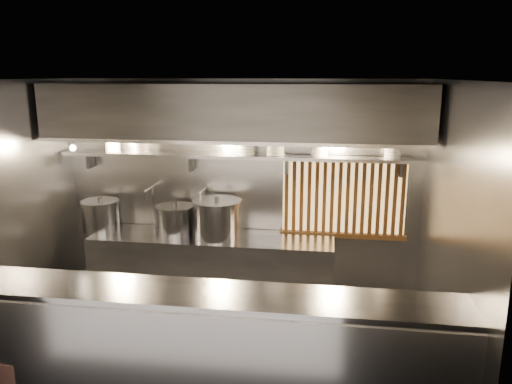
% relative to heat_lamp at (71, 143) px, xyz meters
% --- Properties ---
extents(floor, '(4.50, 4.50, 0.00)m').
position_rel_heat_lamp_xyz_m(floor, '(1.90, -0.85, -2.07)').
color(floor, black).
rests_on(floor, ground).
extents(ceiling, '(4.50, 4.50, 0.00)m').
position_rel_heat_lamp_xyz_m(ceiling, '(1.90, -0.85, 0.73)').
color(ceiling, black).
rests_on(ceiling, wall_back).
extents(wall_back, '(4.50, 0.00, 4.50)m').
position_rel_heat_lamp_xyz_m(wall_back, '(1.90, 0.65, -0.67)').
color(wall_back, gray).
rests_on(wall_back, floor).
extents(wall_left, '(0.00, 3.00, 3.00)m').
position_rel_heat_lamp_xyz_m(wall_left, '(-0.35, -0.85, -0.67)').
color(wall_left, gray).
rests_on(wall_left, floor).
extents(wall_right, '(0.00, 3.00, 3.00)m').
position_rel_heat_lamp_xyz_m(wall_right, '(4.15, -0.85, -0.67)').
color(wall_right, gray).
rests_on(wall_right, floor).
extents(serving_counter, '(4.50, 0.56, 1.13)m').
position_rel_heat_lamp_xyz_m(serving_counter, '(1.90, -1.81, -1.50)').
color(serving_counter, gray).
rests_on(serving_counter, floor).
extents(cooking_bench, '(3.00, 0.70, 0.90)m').
position_rel_heat_lamp_xyz_m(cooking_bench, '(1.60, 0.28, -1.62)').
color(cooking_bench, gray).
rests_on(cooking_bench, floor).
extents(bowl_shelf, '(4.40, 0.34, 0.04)m').
position_rel_heat_lamp_xyz_m(bowl_shelf, '(1.90, 0.47, -0.19)').
color(bowl_shelf, gray).
rests_on(bowl_shelf, wall_back).
extents(exhaust_hood, '(4.40, 0.81, 0.65)m').
position_rel_heat_lamp_xyz_m(exhaust_hood, '(1.90, 0.25, 0.36)').
color(exhaust_hood, '#2D2D30').
rests_on(exhaust_hood, ceiling).
extents(wood_screen, '(1.56, 0.09, 1.04)m').
position_rel_heat_lamp_xyz_m(wood_screen, '(3.20, 0.60, -0.69)').
color(wood_screen, '#FFC772').
rests_on(wood_screen, wall_back).
extents(faucet_left, '(0.04, 0.30, 0.50)m').
position_rel_heat_lamp_xyz_m(faucet_left, '(0.75, 0.52, -0.76)').
color(faucet_left, silver).
rests_on(faucet_left, wall_back).
extents(faucet_right, '(0.04, 0.30, 0.50)m').
position_rel_heat_lamp_xyz_m(faucet_right, '(1.45, 0.52, -0.76)').
color(faucet_right, silver).
rests_on(faucet_right, wall_back).
extents(heat_lamp, '(0.25, 0.35, 0.20)m').
position_rel_heat_lamp_xyz_m(heat_lamp, '(0.00, 0.00, 0.00)').
color(heat_lamp, gray).
rests_on(heat_lamp, exhaust_hood).
extents(pendant_bulb, '(0.09, 0.09, 0.19)m').
position_rel_heat_lamp_xyz_m(pendant_bulb, '(1.80, 0.35, -0.11)').
color(pendant_bulb, '#2D2D30').
rests_on(pendant_bulb, exhaust_hood).
extents(stock_pot_left, '(0.55, 0.55, 0.43)m').
position_rel_heat_lamp_xyz_m(stock_pot_left, '(0.15, 0.32, -0.97)').
color(stock_pot_left, gray).
rests_on(stock_pot_left, cooking_bench).
extents(stock_pot_mid, '(0.69, 0.69, 0.51)m').
position_rel_heat_lamp_xyz_m(stock_pot_mid, '(1.68, 0.25, -0.93)').
color(stock_pot_mid, gray).
rests_on(stock_pot_mid, cooking_bench).
extents(stock_pot_right, '(0.50, 0.50, 0.40)m').
position_rel_heat_lamp_xyz_m(stock_pot_right, '(1.13, 0.32, -0.98)').
color(stock_pot_right, gray).
rests_on(stock_pot_right, cooking_bench).
extents(red_placard, '(0.24, 0.06, 0.33)m').
position_rel_heat_lamp_xyz_m(red_placard, '(0.40, -2.07, -1.75)').
color(red_placard, '#B22512').
rests_on(red_placard, serving_counter).
extents(bowl_stack_0, '(0.20, 0.20, 0.17)m').
position_rel_heat_lamp_xyz_m(bowl_stack_0, '(0.30, 0.47, -0.08)').
color(bowl_stack_0, white).
rests_on(bowl_stack_0, bowl_shelf).
extents(bowl_stack_1, '(0.20, 0.20, 0.13)m').
position_rel_heat_lamp_xyz_m(bowl_stack_1, '(0.67, 0.47, -0.10)').
color(bowl_stack_1, white).
rests_on(bowl_stack_1, bowl_shelf).
extents(bowl_stack_2, '(0.24, 0.24, 0.17)m').
position_rel_heat_lamp_xyz_m(bowl_stack_2, '(1.99, 0.47, -0.08)').
color(bowl_stack_2, white).
rests_on(bowl_stack_2, bowl_shelf).
extents(bowl_stack_3, '(0.23, 0.23, 0.17)m').
position_rel_heat_lamp_xyz_m(bowl_stack_3, '(2.36, 0.47, -0.08)').
color(bowl_stack_3, white).
rests_on(bowl_stack_3, bowl_shelf).
extents(bowl_stack_4, '(0.21, 0.21, 0.13)m').
position_rel_heat_lamp_xyz_m(bowl_stack_4, '(2.89, 0.47, -0.10)').
color(bowl_stack_4, white).
rests_on(bowl_stack_4, bowl_shelf).
extents(bowl_stack_5, '(0.20, 0.20, 0.17)m').
position_rel_heat_lamp_xyz_m(bowl_stack_5, '(3.73, 0.47, -0.08)').
color(bowl_stack_5, white).
rests_on(bowl_stack_5, bowl_shelf).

